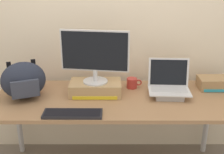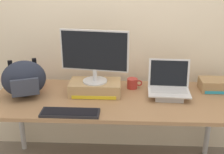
% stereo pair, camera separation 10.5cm
% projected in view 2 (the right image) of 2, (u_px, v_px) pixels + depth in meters
% --- Properties ---
extents(back_wall, '(7.00, 0.10, 2.60)m').
position_uv_depth(back_wall, '(114.00, 19.00, 2.58)').
color(back_wall, beige).
rests_on(back_wall, ground).
extents(desk, '(1.94, 0.75, 0.74)m').
position_uv_depth(desk, '(112.00, 105.00, 2.37)').
color(desk, '#99704C').
rests_on(desk, ground).
extents(toner_box_yellow, '(0.42, 0.24, 0.11)m').
position_uv_depth(toner_box_yellow, '(95.00, 88.00, 2.40)').
color(toner_box_yellow, tan).
rests_on(toner_box_yellow, desk).
extents(desktop_monitor, '(0.55, 0.20, 0.43)m').
position_uv_depth(desktop_monitor, '(94.00, 55.00, 2.29)').
color(desktop_monitor, silver).
rests_on(desktop_monitor, toner_box_yellow).
extents(open_laptop, '(0.34, 0.26, 0.29)m').
position_uv_depth(open_laptop, '(169.00, 90.00, 2.34)').
color(open_laptop, '#ADADB2').
rests_on(open_laptop, desk).
extents(external_keyboard, '(0.43, 0.14, 0.02)m').
position_uv_depth(external_keyboard, '(70.00, 113.00, 2.08)').
color(external_keyboard, black).
rests_on(external_keyboard, desk).
extents(messenger_backpack, '(0.40, 0.31, 0.30)m').
position_uv_depth(messenger_backpack, '(24.00, 79.00, 2.32)').
color(messenger_backpack, '#232838').
rests_on(messenger_backpack, desk).
extents(coffee_mug, '(0.13, 0.09, 0.09)m').
position_uv_depth(coffee_mug, '(133.00, 83.00, 2.51)').
color(coffee_mug, '#B2332D').
rests_on(coffee_mug, desk).
extents(plush_toy, '(0.12, 0.12, 0.12)m').
position_uv_depth(plush_toy, '(38.00, 80.00, 2.56)').
color(plush_toy, '#CC7099').
rests_on(plush_toy, desk).
extents(toner_box_cyan, '(0.32, 0.18, 0.10)m').
position_uv_depth(toner_box_cyan, '(219.00, 85.00, 2.46)').
color(toner_box_cyan, '#9E7A51').
rests_on(toner_box_cyan, desk).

